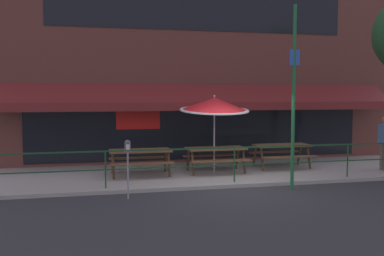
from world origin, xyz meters
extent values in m
plane|color=#2D2D30|center=(0.00, 0.00, 0.00)|extent=(120.00, 120.00, 0.00)
cube|color=#9E998E|center=(0.00, 2.00, 0.05)|extent=(15.00, 4.00, 0.10)
cube|color=brown|center=(0.00, 4.25, 3.76)|extent=(15.00, 0.50, 7.52)
cube|color=black|center=(0.00, 3.99, 5.41)|extent=(10.50, 0.02, 1.40)
cube|color=black|center=(0.00, 3.99, 1.35)|extent=(12.00, 0.02, 2.30)
cube|color=red|center=(-2.25, 3.97, 1.65)|extent=(1.50, 0.02, 0.70)
cube|color=maroon|center=(0.00, 3.45, 2.50)|extent=(13.80, 0.92, 0.70)
cube|color=maroon|center=(0.00, 2.94, 2.10)|extent=(13.80, 0.08, 0.28)
cylinder|color=#194723|center=(-3.45, 0.30, 0.57)|extent=(0.04, 0.04, 0.95)
cylinder|color=#194723|center=(0.00, 0.30, 0.57)|extent=(0.04, 0.04, 0.95)
cylinder|color=#194723|center=(3.45, 0.30, 0.57)|extent=(0.04, 0.04, 0.95)
cube|color=#194723|center=(0.00, 0.30, 1.05)|extent=(13.80, 0.04, 0.04)
cube|color=#194723|center=(0.00, 0.30, 0.57)|extent=(13.80, 0.03, 0.03)
cube|color=brown|center=(-2.40, 1.82, 0.84)|extent=(1.80, 0.80, 0.05)
cube|color=brown|center=(-2.40, 1.24, 0.54)|extent=(1.80, 0.26, 0.04)
cube|color=brown|center=(-2.40, 2.40, 0.54)|extent=(1.80, 0.26, 0.04)
cylinder|color=#48311E|center=(-1.60, 1.50, 0.47)|extent=(0.07, 0.30, 0.73)
cylinder|color=#48311E|center=(-1.60, 2.14, 0.47)|extent=(0.07, 0.30, 0.73)
cylinder|color=#48311E|center=(-3.20, 1.50, 0.47)|extent=(0.07, 0.30, 0.73)
cylinder|color=#48311E|center=(-3.20, 2.14, 0.47)|extent=(0.07, 0.30, 0.73)
cube|color=brown|center=(-0.09, 1.83, 0.84)|extent=(1.80, 0.80, 0.05)
cube|color=brown|center=(-0.09, 1.25, 0.54)|extent=(1.80, 0.26, 0.04)
cube|color=brown|center=(-0.09, 2.41, 0.54)|extent=(1.80, 0.26, 0.04)
cylinder|color=#48311E|center=(0.71, 1.51, 0.47)|extent=(0.07, 0.30, 0.73)
cylinder|color=#48311E|center=(0.71, 2.15, 0.47)|extent=(0.07, 0.30, 0.73)
cylinder|color=#48311E|center=(-0.89, 1.51, 0.47)|extent=(0.07, 0.30, 0.73)
cylinder|color=#48311E|center=(-0.89, 2.15, 0.47)|extent=(0.07, 0.30, 0.73)
cube|color=brown|center=(2.23, 2.14, 0.84)|extent=(1.80, 0.80, 0.05)
cube|color=brown|center=(2.23, 1.56, 0.54)|extent=(1.80, 0.26, 0.04)
cube|color=brown|center=(2.23, 2.72, 0.54)|extent=(1.80, 0.26, 0.04)
cylinder|color=#48311E|center=(3.03, 1.82, 0.47)|extent=(0.07, 0.30, 0.73)
cylinder|color=#48311E|center=(3.03, 2.46, 0.47)|extent=(0.07, 0.30, 0.73)
cylinder|color=#48311E|center=(1.43, 1.82, 0.47)|extent=(0.07, 0.30, 0.73)
cylinder|color=#48311E|center=(1.43, 2.46, 0.47)|extent=(0.07, 0.30, 0.73)
cylinder|color=#B7B2A8|center=(-0.09, 2.03, 1.25)|extent=(0.04, 0.04, 2.30)
cone|color=red|center=(-0.09, 2.03, 2.20)|extent=(2.10, 2.13, 0.58)
cylinder|color=white|center=(-0.09, 2.03, 2.01)|extent=(2.14, 2.14, 0.22)
sphere|color=#B7B2A8|center=(-0.09, 2.03, 2.44)|extent=(0.07, 0.07, 0.07)
cylinder|color=#665B4C|center=(5.19, 1.10, 0.53)|extent=(0.15, 0.15, 0.86)
cylinder|color=#4C709E|center=(5.21, 1.26, 1.23)|extent=(0.10, 0.10, 0.54)
cylinder|color=gray|center=(-2.95, -0.55, 0.57)|extent=(0.04, 0.04, 1.15)
cylinder|color=#4C4C51|center=(-2.95, -0.55, 1.25)|extent=(0.15, 0.15, 0.20)
sphere|color=#4C4C51|center=(-2.95, -0.55, 1.35)|extent=(0.14, 0.14, 0.14)
cube|color=silver|center=(-2.95, -0.63, 1.26)|extent=(0.08, 0.01, 0.13)
cylinder|color=#1E6033|center=(1.34, -0.45, 2.39)|extent=(0.09, 0.09, 4.79)
cube|color=blue|center=(1.34, -0.47, 3.45)|extent=(0.28, 0.02, 0.40)
camera|label=1|loc=(-3.67, -10.69, 2.50)|focal=40.00mm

